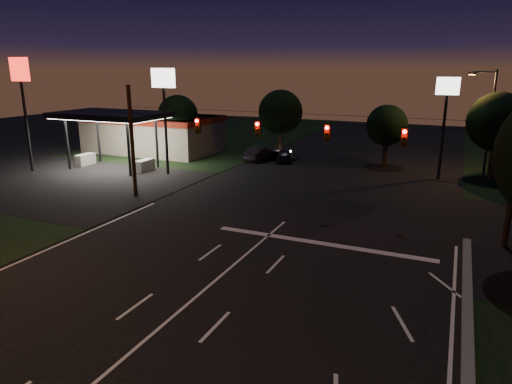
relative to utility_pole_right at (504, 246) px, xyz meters
The scene contains 17 objects.
ground 19.21m from the utility_pole_right, 128.66° to the right, with size 140.00×140.00×0.00m, color black.
cross_street_left 32.02m from the utility_pole_right, behind, with size 20.00×16.00×0.02m, color black.
stop_bar 9.66m from the utility_pole_right, 158.75° to the right, with size 12.00×0.50×0.01m, color silver.
utility_pole_right is the anchor object (origin of this frame).
utility_pole_left 24.00m from the utility_pole_right, behind, with size 0.28×0.28×8.00m, color black.
signal_span 13.20m from the utility_pole_right, behind, with size 24.00×0.40×1.56m.
gas_station 37.27m from the utility_pole_right, 155.56° to the left, with size 14.20×16.10×5.25m.
pole_sign_left_near 27.82m from the utility_pole_right, 164.93° to the left, with size 2.20×0.30×9.10m.
pole_sign_left_far 38.87m from the utility_pole_right, behind, with size 2.00×0.30×10.00m.
pole_sign_right 16.73m from the utility_pole_right, 104.93° to the left, with size 1.80×0.30×8.40m.
street_light_right_far 17.81m from the utility_pole_right, 92.57° to the left, with size 2.20×0.35×9.00m.
tree_far_a 33.84m from the utility_pole_right, 153.24° to the left, with size 4.20×4.20×6.42m.
tree_far_b 28.04m from the utility_pole_right, 136.25° to the left, with size 4.60×4.60×6.98m.
tree_far_c 20.58m from the utility_pole_right, 116.39° to the left, with size 3.80×3.80×5.86m.
tree_far_d 16.84m from the utility_pole_right, 89.92° to the left, with size 4.80×4.80×7.30m.
car_oncoming_a 24.93m from the utility_pole_right, 138.25° to the left, with size 1.49×3.71×1.26m, color black.
car_oncoming_b 26.45m from the utility_pole_right, 142.06° to the left, with size 1.57×4.49×1.48m, color black.
Camera 1 is at (9.14, -10.86, 9.09)m, focal length 32.00 mm.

